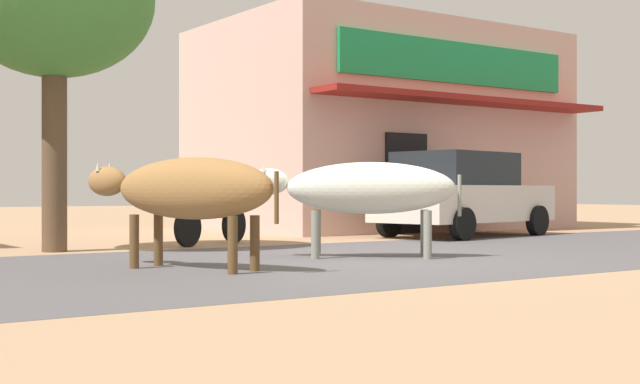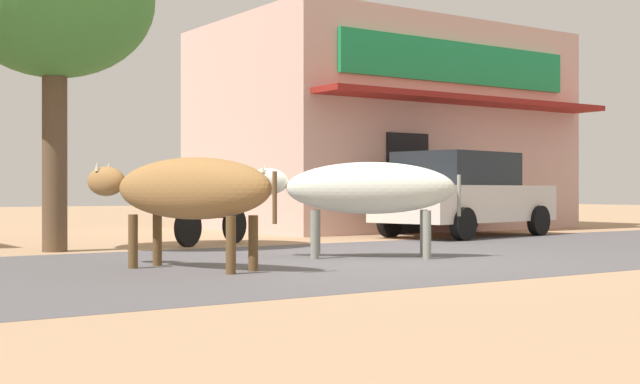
# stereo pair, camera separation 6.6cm
# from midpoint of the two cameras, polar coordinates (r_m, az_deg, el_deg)

# --- Properties ---
(ground) EXTENTS (80.00, 80.00, 0.00)m
(ground) POSITION_cam_midpoint_polar(r_m,az_deg,el_deg) (11.70, 3.83, -4.32)
(ground) COLOR tan
(asphalt_road) EXTENTS (72.00, 6.09, 0.00)m
(asphalt_road) POSITION_cam_midpoint_polar(r_m,az_deg,el_deg) (11.70, 3.83, -4.31)
(asphalt_road) COLOR #545053
(asphalt_road) RESTS_ON ground
(storefront_right_club) EXTENTS (8.07, 6.33, 4.72)m
(storefront_right_club) POSITION_cam_midpoint_polar(r_m,az_deg,el_deg) (21.41, 4.07, 4.02)
(storefront_right_club) COLOR #D0A599
(storefront_right_club) RESTS_ON ground
(roadside_tree) EXTENTS (2.92, 2.92, 4.90)m
(roadside_tree) POSITION_cam_midpoint_polar(r_m,az_deg,el_deg) (13.73, -16.77, 11.83)
(roadside_tree) COLOR brown
(roadside_tree) RESTS_ON ground
(parked_hatchback_car) EXTENTS (4.19, 2.46, 1.64)m
(parked_hatchback_car) POSITION_cam_midpoint_polar(r_m,az_deg,el_deg) (17.35, 9.40, -0.10)
(parked_hatchback_car) COLOR beige
(parked_hatchback_car) RESTS_ON ground
(parked_motorcycle) EXTENTS (1.74, 0.91, 1.06)m
(parked_motorcycle) POSITION_cam_midpoint_polar(r_m,az_deg,el_deg) (14.59, -6.85, -1.60)
(parked_motorcycle) COLOR black
(parked_motorcycle) RESTS_ON ground
(cow_near_brown) EXTENTS (1.53, 2.61, 1.28)m
(cow_near_brown) POSITION_cam_midpoint_polar(r_m,az_deg,el_deg) (10.06, -8.48, 0.16)
(cow_near_brown) COLOR olive
(cow_near_brown) RESTS_ON ground
(cow_far_dark) EXTENTS (2.54, 2.10, 1.28)m
(cow_far_dark) POSITION_cam_midpoint_polar(r_m,az_deg,el_deg) (11.76, 3.16, 0.21)
(cow_far_dark) COLOR silver
(cow_far_dark) RESTS_ON ground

